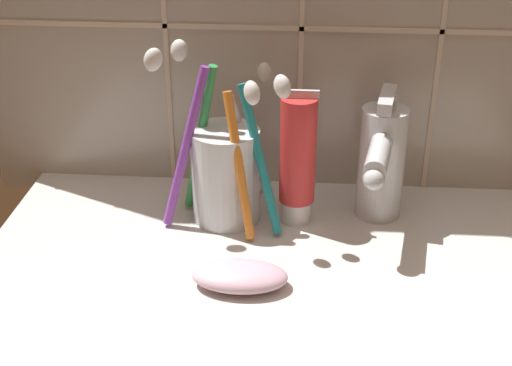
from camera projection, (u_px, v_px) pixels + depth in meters
The scene contains 5 objects.
sink_counter at pixel (277, 276), 66.56cm from camera, with size 56.65×35.30×2.00cm, color silver.
toothbrush_cup at pixel (226, 168), 71.51cm from camera, with size 14.41×13.34×18.89cm.
toothpaste_tube at pixel (298, 158), 70.47cm from camera, with size 3.78×3.60×14.19cm.
sink_faucet at pixel (381, 160), 71.19cm from camera, with size 4.94×12.75×13.34cm.
soap_bar at pixel (240, 276), 62.97cm from camera, with size 8.58×4.72×2.15cm, color #DBB2C6.
Camera 1 is at (2.32, -54.85, 39.67)cm, focal length 50.00 mm.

